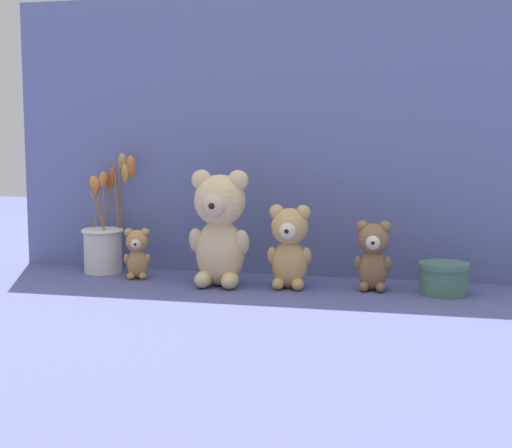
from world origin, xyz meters
TOP-DOWN VIEW (x-y plane):
  - ground_plane at (0.00, 0.00)m, footprint 4.00×4.00m
  - backdrop_wall at (0.00, 0.17)m, footprint 1.37×0.02m
  - teddy_bear_large at (-0.08, -0.02)m, footprint 0.15×0.14m
  - teddy_bear_medium at (0.09, -0.00)m, footprint 0.11×0.10m
  - teddy_bear_small at (0.28, 0.02)m, footprint 0.09×0.08m
  - teddy_bear_tiny at (-0.31, 0.02)m, footprint 0.07×0.06m
  - flower_vase at (-0.42, 0.08)m, footprint 0.15×0.13m
  - decorative_tin_tall at (0.44, 0.01)m, footprint 0.11×0.11m

SIDE VIEW (x-z plane):
  - ground_plane at x=0.00m, z-range 0.00..0.00m
  - decorative_tin_tall at x=0.44m, z-range 0.00..0.07m
  - teddy_bear_tiny at x=-0.31m, z-range 0.00..0.13m
  - teddy_bear_small at x=0.28m, z-range 0.00..0.17m
  - flower_vase at x=-0.42m, z-range -0.07..0.25m
  - teddy_bear_medium at x=0.09m, z-range 0.00..0.20m
  - teddy_bear_large at x=-0.08m, z-range 0.01..0.28m
  - backdrop_wall at x=0.00m, z-range 0.00..0.71m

